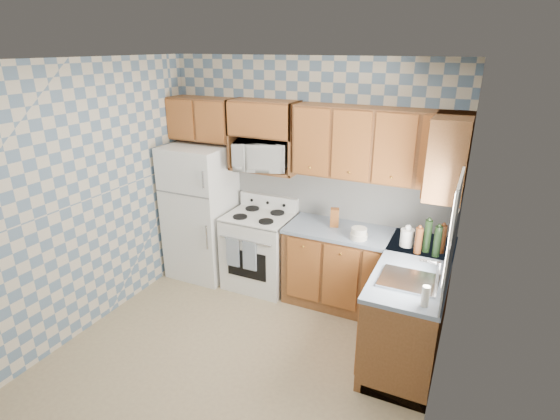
% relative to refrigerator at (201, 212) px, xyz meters
% --- Properties ---
extents(floor, '(3.40, 3.40, 0.00)m').
position_rel_refrigerator_xyz_m(floor, '(1.27, -1.25, -0.84)').
color(floor, '#8B7659').
rests_on(floor, ground).
extents(back_wall, '(3.40, 0.02, 2.70)m').
position_rel_refrigerator_xyz_m(back_wall, '(1.27, 0.35, 0.51)').
color(back_wall, slate).
rests_on(back_wall, ground).
extents(right_wall, '(0.02, 3.20, 2.70)m').
position_rel_refrigerator_xyz_m(right_wall, '(2.97, -1.25, 0.51)').
color(right_wall, slate).
rests_on(right_wall, ground).
extents(backsplash_back, '(2.60, 0.02, 0.56)m').
position_rel_refrigerator_xyz_m(backsplash_back, '(1.68, 0.34, 0.36)').
color(backsplash_back, white).
rests_on(backsplash_back, back_wall).
extents(backsplash_right, '(0.02, 1.60, 0.56)m').
position_rel_refrigerator_xyz_m(backsplash_right, '(2.96, -0.45, 0.36)').
color(backsplash_right, white).
rests_on(backsplash_right, right_wall).
extents(refrigerator, '(0.75, 0.70, 1.68)m').
position_rel_refrigerator_xyz_m(refrigerator, '(0.00, 0.00, 0.00)').
color(refrigerator, silver).
rests_on(refrigerator, floor).
extents(stove_body, '(0.76, 0.65, 0.90)m').
position_rel_refrigerator_xyz_m(stove_body, '(0.80, 0.03, -0.39)').
color(stove_body, silver).
rests_on(stove_body, floor).
extents(cooktop, '(0.76, 0.65, 0.02)m').
position_rel_refrigerator_xyz_m(cooktop, '(0.80, 0.03, 0.07)').
color(cooktop, silver).
rests_on(cooktop, stove_body).
extents(backguard, '(0.76, 0.08, 0.17)m').
position_rel_refrigerator_xyz_m(backguard, '(0.80, 0.30, 0.16)').
color(backguard, silver).
rests_on(backguard, cooktop).
extents(dish_towel_left, '(0.17, 0.02, 0.35)m').
position_rel_refrigerator_xyz_m(dish_towel_left, '(0.64, -0.32, -0.29)').
color(dish_towel_left, navy).
rests_on(dish_towel_left, stove_body).
extents(dish_towel_right, '(0.17, 0.02, 0.35)m').
position_rel_refrigerator_xyz_m(dish_towel_right, '(0.86, -0.32, -0.29)').
color(dish_towel_right, navy).
rests_on(dish_towel_right, stove_body).
extents(base_cabinets_back, '(1.75, 0.60, 0.88)m').
position_rel_refrigerator_xyz_m(base_cabinets_back, '(2.10, 0.05, -0.40)').
color(base_cabinets_back, brown).
rests_on(base_cabinets_back, floor).
extents(base_cabinets_right, '(0.60, 1.60, 0.88)m').
position_rel_refrigerator_xyz_m(base_cabinets_right, '(2.67, -0.45, -0.40)').
color(base_cabinets_right, brown).
rests_on(base_cabinets_right, floor).
extents(countertop_back, '(1.77, 0.63, 0.04)m').
position_rel_refrigerator_xyz_m(countertop_back, '(2.10, 0.05, 0.06)').
color(countertop_back, slate).
rests_on(countertop_back, base_cabinets_back).
extents(countertop_right, '(0.63, 1.60, 0.04)m').
position_rel_refrigerator_xyz_m(countertop_right, '(2.67, -0.45, 0.06)').
color(countertop_right, slate).
rests_on(countertop_right, base_cabinets_right).
extents(upper_cabinets_back, '(1.75, 0.33, 0.74)m').
position_rel_refrigerator_xyz_m(upper_cabinets_back, '(2.10, 0.19, 1.01)').
color(upper_cabinets_back, brown).
rests_on(upper_cabinets_back, back_wall).
extents(upper_cabinets_fridge, '(0.82, 0.33, 0.50)m').
position_rel_refrigerator_xyz_m(upper_cabinets_fridge, '(-0.02, 0.19, 1.13)').
color(upper_cabinets_fridge, brown).
rests_on(upper_cabinets_fridge, back_wall).
extents(upper_cabinets_right, '(0.33, 0.70, 0.74)m').
position_rel_refrigerator_xyz_m(upper_cabinets_right, '(2.81, 0.00, 1.01)').
color(upper_cabinets_right, brown).
rests_on(upper_cabinets_right, right_wall).
extents(microwave_shelf, '(0.80, 0.33, 0.03)m').
position_rel_refrigerator_xyz_m(microwave_shelf, '(0.80, 0.19, 0.60)').
color(microwave_shelf, brown).
rests_on(microwave_shelf, back_wall).
extents(microwave, '(0.69, 0.57, 0.33)m').
position_rel_refrigerator_xyz_m(microwave, '(0.78, 0.14, 0.78)').
color(microwave, silver).
rests_on(microwave, microwave_shelf).
extents(sink, '(0.48, 0.40, 0.03)m').
position_rel_refrigerator_xyz_m(sink, '(2.67, -0.80, 0.09)').
color(sink, '#B7B7BC').
rests_on(sink, countertop_right).
extents(window, '(0.02, 0.66, 0.86)m').
position_rel_refrigerator_xyz_m(window, '(2.96, -0.80, 0.61)').
color(window, silver).
rests_on(window, right_wall).
extents(bottle_0, '(0.07, 0.07, 0.33)m').
position_rel_refrigerator_xyz_m(bottle_0, '(2.72, -0.14, 0.24)').
color(bottle_0, black).
rests_on(bottle_0, countertop_back).
extents(bottle_1, '(0.07, 0.07, 0.30)m').
position_rel_refrigerator_xyz_m(bottle_1, '(2.82, -0.20, 0.23)').
color(bottle_1, black).
rests_on(bottle_1, countertop_back).
extents(bottle_2, '(0.07, 0.07, 0.28)m').
position_rel_refrigerator_xyz_m(bottle_2, '(2.85, -0.10, 0.22)').
color(bottle_2, '#613016').
rests_on(bottle_2, countertop_back).
extents(bottle_3, '(0.07, 0.07, 0.26)m').
position_rel_refrigerator_xyz_m(bottle_3, '(2.65, -0.21, 0.21)').
color(bottle_3, '#613016').
rests_on(bottle_3, countertop_back).
extents(knife_block, '(0.12, 0.12, 0.20)m').
position_rel_refrigerator_xyz_m(knife_block, '(1.72, 0.09, 0.18)').
color(knife_block, brown).
rests_on(knife_block, countertop_back).
extents(electric_kettle, '(0.14, 0.14, 0.17)m').
position_rel_refrigerator_xyz_m(electric_kettle, '(2.53, -0.09, 0.17)').
color(electric_kettle, silver).
rests_on(electric_kettle, countertop_back).
extents(food_containers, '(0.18, 0.18, 0.12)m').
position_rel_refrigerator_xyz_m(food_containers, '(2.05, -0.13, 0.14)').
color(food_containers, beige).
rests_on(food_containers, countertop_back).
extents(soap_bottle, '(0.06, 0.06, 0.17)m').
position_rel_refrigerator_xyz_m(soap_bottle, '(2.85, -1.13, 0.17)').
color(soap_bottle, beige).
rests_on(soap_bottle, countertop_right).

